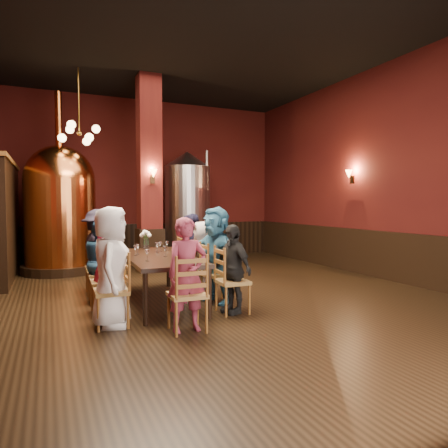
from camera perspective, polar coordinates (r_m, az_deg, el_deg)
name	(u,v)px	position (r m, az deg, el deg)	size (l,w,h in m)	color
room	(205,164)	(6.85, -2.71, 8.54)	(10.00, 10.02, 4.50)	black
wainscot_right	(379,254)	(9.10, 21.33, -4.08)	(0.08, 9.90, 1.00)	black
wainscot_back	(143,241)	(11.63, -11.55, -2.43)	(7.90, 0.08, 1.00)	black
column	(149,174)	(9.43, -10.63, 6.97)	(0.58, 0.58, 4.50)	#47130F
partition	(10,221)	(9.59, -28.26, 0.32)	(0.22, 3.50, 2.40)	black
pendant_cluster	(79,133)	(9.40, -19.97, 12.07)	(0.90, 0.90, 1.70)	#A57226
sconce_wall	(352,176)	(9.59, 17.86, 6.51)	(0.20, 0.20, 0.36)	black
sconce_column	(152,176)	(9.14, -10.20, 6.79)	(0.20, 0.20, 0.36)	black
dining_table	(159,260)	(6.47, -9.29, -5.04)	(1.07, 2.43, 0.75)	black
chair_0	(111,291)	(5.40, -15.80, -9.17)	(0.46, 0.46, 0.92)	#945B25
person_0	(111,267)	(5.34, -15.84, -5.88)	(0.76, 0.49, 1.55)	white
chair_1	(106,281)	(6.05, -16.50, -7.87)	(0.46, 0.46, 0.92)	#945B25
person_1	(106,263)	(6.01, -16.54, -5.39)	(0.53, 0.35, 1.45)	#AD1D46
chair_2	(102,274)	(6.70, -17.06, -6.83)	(0.46, 0.46, 0.92)	#945B25
person_2	(102,261)	(6.67, -17.09, -5.12)	(0.64, 0.32, 1.32)	navy
chair_3	(98,268)	(7.36, -17.53, -5.96)	(0.46, 0.46, 0.92)	#945B25
person_3	(98,252)	(7.32, -17.56, -3.77)	(0.96, 0.55, 1.49)	black
chair_4	(233,281)	(5.83, 1.23, -8.16)	(0.46, 0.46, 0.92)	#945B25
person_4	(233,269)	(5.80, 1.23, -6.39)	(0.75, 0.31, 1.29)	black
chair_5	(216,274)	(6.44, -1.16, -7.09)	(0.46, 0.46, 0.92)	#945B25
person_5	(216,254)	(6.39, -1.16, -4.36)	(1.43, 0.45, 1.54)	#2D6487
chair_6	(203,267)	(7.05, -3.09, -6.21)	(0.46, 0.46, 0.92)	#945B25
person_6	(202,258)	(7.03, -3.09, -4.81)	(0.62, 0.40, 1.27)	beige
chair_7	(191,262)	(7.68, -4.73, -5.46)	(0.46, 0.46, 0.92)	#945B25
person_7	(191,250)	(7.65, -4.73, -3.72)	(0.68, 0.33, 1.39)	#1D1C38
chair_8	(187,294)	(5.04, -5.28, -9.96)	(0.46, 0.46, 0.92)	#945B25
person_8	(187,274)	(4.99, -5.30, -7.19)	(0.52, 0.34, 1.41)	#8D2F44
copper_kettle	(60,207)	(9.87, -22.33, 2.24)	(2.04, 2.04, 4.10)	black
steel_vessel	(188,206)	(11.04, -5.22, 2.52)	(1.55, 1.55, 3.00)	#B2B2B7
rose_vase	(146,236)	(7.41, -11.08, -1.75)	(0.21, 0.21, 0.35)	white
wine_glass_0	(136,250)	(6.53, -12.52, -3.69)	(0.07, 0.07, 0.17)	white
wine_glass_1	(160,247)	(7.00, -9.10, -3.22)	(0.07, 0.07, 0.17)	white
wine_glass_2	(138,249)	(6.68, -12.24, -3.55)	(0.07, 0.07, 0.17)	white
wine_glass_3	(167,246)	(7.15, -8.16, -3.08)	(0.07, 0.07, 0.17)	white
wine_glass_4	(165,251)	(6.31, -8.40, -3.89)	(0.07, 0.07, 0.17)	white
wine_glass_5	(156,247)	(6.91, -9.63, -3.30)	(0.07, 0.07, 0.17)	white
wine_glass_6	(147,255)	(5.87, -10.91, -4.42)	(0.07, 0.07, 0.17)	white
wine_glass_7	(158,248)	(6.79, -9.48, -3.41)	(0.07, 0.07, 0.17)	white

